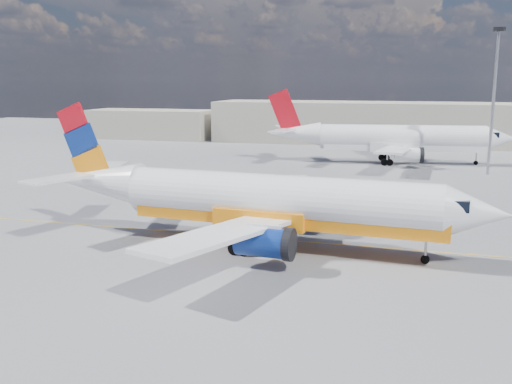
# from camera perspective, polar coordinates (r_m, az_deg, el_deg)

# --- Properties ---
(ground) EXTENTS (240.00, 240.00, 0.00)m
(ground) POSITION_cam_1_polar(r_m,az_deg,el_deg) (42.28, 2.18, -5.95)
(ground) COLOR #5C5D61
(ground) RESTS_ON ground
(taxi_line) EXTENTS (70.00, 0.15, 0.01)m
(taxi_line) POSITION_cam_1_polar(r_m,az_deg,el_deg) (45.08, 3.08, -4.85)
(taxi_line) COLOR gold
(taxi_line) RESTS_ON ground
(terminal_main) EXTENTS (70.00, 14.00, 8.00)m
(terminal_main) POSITION_cam_1_polar(r_m,az_deg,el_deg) (114.69, 13.53, 6.70)
(terminal_main) COLOR #BDB4A3
(terminal_main) RESTS_ON ground
(terminal_annex) EXTENTS (26.00, 10.00, 6.00)m
(terminal_annex) POSITION_cam_1_polar(r_m,az_deg,el_deg) (124.22, -10.41, 6.70)
(terminal_annex) COLOR #BDB4A3
(terminal_annex) RESTS_ON ground
(main_jet) EXTENTS (35.37, 27.91, 10.72)m
(main_jet) POSITION_cam_1_polar(r_m,az_deg,el_deg) (42.40, 0.84, -0.90)
(main_jet) COLOR white
(main_jet) RESTS_ON ground
(second_jet) EXTENTS (36.52, 28.56, 11.05)m
(second_jet) POSITION_cam_1_polar(r_m,az_deg,el_deg) (87.88, 13.58, 5.19)
(second_jet) COLOR white
(second_jet) RESTS_ON ground
(traffic_cone) EXTENTS (0.36, 0.36, 0.50)m
(traffic_cone) POSITION_cam_1_polar(r_m,az_deg,el_deg) (45.26, -6.36, -4.52)
(traffic_cone) COLOR white
(traffic_cone) RESTS_ON ground
(floodlight_mast) EXTENTS (1.38, 1.38, 18.89)m
(floodlight_mast) POSITION_cam_1_polar(r_m,az_deg,el_deg) (80.80, 22.74, 9.57)
(floodlight_mast) COLOR #9E9EA6
(floodlight_mast) RESTS_ON ground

